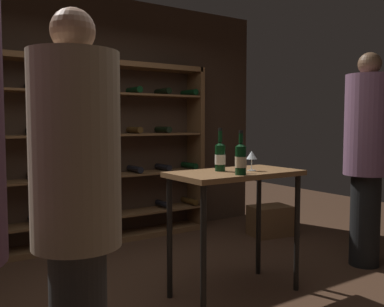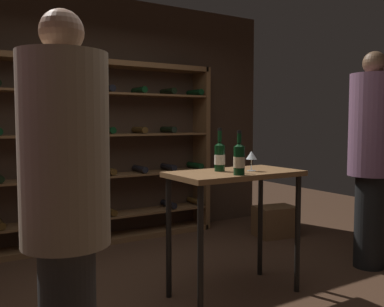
{
  "view_description": "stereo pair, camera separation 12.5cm",
  "coord_description": "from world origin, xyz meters",
  "px_view_note": "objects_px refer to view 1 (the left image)",
  "views": [
    {
      "loc": [
        -1.73,
        -2.71,
        1.38
      ],
      "look_at": [
        0.21,
        0.16,
        1.12
      ],
      "focal_mm": 39.92,
      "sensor_mm": 36.0,
      "label": 1
    },
    {
      "loc": [
        -1.62,
        -2.78,
        1.38
      ],
      "look_at": [
        0.21,
        0.16,
        1.12
      ],
      "focal_mm": 39.92,
      "sensor_mm": 36.0,
      "label": 2
    }
  ],
  "objects_px": {
    "wine_bottle_green_slim": "(220,156)",
    "person_host_in_suit": "(76,196)",
    "wine_glass_stemmed_right": "(252,156)",
    "wine_crate": "(270,221)",
    "tasting_table": "(235,189)",
    "person_guest_khaki": "(367,149)",
    "wine_bottle_amber_reserve": "(241,159)",
    "wine_rack": "(69,154)"
  },
  "relations": [
    {
      "from": "wine_bottle_green_slim",
      "to": "person_host_in_suit",
      "type": "bearing_deg",
      "value": -151.7
    },
    {
      "from": "wine_glass_stemmed_right",
      "to": "wine_crate",
      "type": "bearing_deg",
      "value": 40.64
    },
    {
      "from": "person_host_in_suit",
      "to": "wine_glass_stemmed_right",
      "type": "height_order",
      "value": "person_host_in_suit"
    },
    {
      "from": "tasting_table",
      "to": "wine_crate",
      "type": "distance_m",
      "value": 1.99
    },
    {
      "from": "tasting_table",
      "to": "wine_glass_stemmed_right",
      "type": "relative_size",
      "value": 6.58
    },
    {
      "from": "person_guest_khaki",
      "to": "wine_bottle_amber_reserve",
      "type": "xyz_separation_m",
      "value": [
        -1.6,
        -0.04,
        -0.02
      ]
    },
    {
      "from": "person_host_in_suit",
      "to": "wine_bottle_amber_reserve",
      "type": "distance_m",
      "value": 1.48
    },
    {
      "from": "wine_rack",
      "to": "person_host_in_suit",
      "type": "bearing_deg",
      "value": -107.34
    },
    {
      "from": "wine_crate",
      "to": "tasting_table",
      "type": "bearing_deg",
      "value": -143.06
    },
    {
      "from": "tasting_table",
      "to": "person_host_in_suit",
      "type": "relative_size",
      "value": 0.55
    },
    {
      "from": "tasting_table",
      "to": "person_host_in_suit",
      "type": "height_order",
      "value": "person_host_in_suit"
    },
    {
      "from": "tasting_table",
      "to": "wine_bottle_amber_reserve",
      "type": "height_order",
      "value": "wine_bottle_amber_reserve"
    },
    {
      "from": "person_host_in_suit",
      "to": "person_guest_khaki",
      "type": "height_order",
      "value": "person_guest_khaki"
    },
    {
      "from": "wine_bottle_green_slim",
      "to": "wine_glass_stemmed_right",
      "type": "height_order",
      "value": "wine_bottle_green_slim"
    },
    {
      "from": "wine_rack",
      "to": "wine_crate",
      "type": "relative_size",
      "value": 7.02
    },
    {
      "from": "wine_bottle_green_slim",
      "to": "wine_glass_stemmed_right",
      "type": "relative_size",
      "value": 2.15
    },
    {
      "from": "wine_rack",
      "to": "wine_bottle_green_slim",
      "type": "height_order",
      "value": "wine_rack"
    },
    {
      "from": "wine_crate",
      "to": "person_host_in_suit",
      "type": "bearing_deg",
      "value": -148.85
    },
    {
      "from": "person_host_in_suit",
      "to": "wine_glass_stemmed_right",
      "type": "relative_size",
      "value": 11.93
    },
    {
      "from": "person_host_in_suit",
      "to": "wine_bottle_amber_reserve",
      "type": "xyz_separation_m",
      "value": [
        1.4,
        0.49,
        0.07
      ]
    },
    {
      "from": "tasting_table",
      "to": "person_guest_khaki",
      "type": "height_order",
      "value": "person_guest_khaki"
    },
    {
      "from": "wine_rack",
      "to": "tasting_table",
      "type": "distance_m",
      "value": 2.1
    },
    {
      "from": "wine_rack",
      "to": "wine_bottle_amber_reserve",
      "type": "relative_size",
      "value": 10.33
    },
    {
      "from": "wine_rack",
      "to": "tasting_table",
      "type": "height_order",
      "value": "wine_rack"
    },
    {
      "from": "tasting_table",
      "to": "wine_bottle_green_slim",
      "type": "distance_m",
      "value": 0.28
    },
    {
      "from": "person_guest_khaki",
      "to": "wine_glass_stemmed_right",
      "type": "height_order",
      "value": "person_guest_khaki"
    },
    {
      "from": "wine_glass_stemmed_right",
      "to": "tasting_table",
      "type": "bearing_deg",
      "value": 157.05
    },
    {
      "from": "wine_crate",
      "to": "wine_rack",
      "type": "bearing_deg",
      "value": 158.68
    },
    {
      "from": "wine_crate",
      "to": "wine_bottle_green_slim",
      "type": "xyz_separation_m",
      "value": [
        -1.59,
        -1.06,
        0.93
      ]
    },
    {
      "from": "person_host_in_suit",
      "to": "wine_glass_stemmed_right",
      "type": "bearing_deg",
      "value": 120.53
    },
    {
      "from": "wine_bottle_green_slim",
      "to": "wine_rack",
      "type": "bearing_deg",
      "value": 107.07
    },
    {
      "from": "wine_rack",
      "to": "person_guest_khaki",
      "type": "distance_m",
      "value": 3.05
    },
    {
      "from": "person_host_in_suit",
      "to": "wine_glass_stemmed_right",
      "type": "distance_m",
      "value": 1.76
    },
    {
      "from": "wine_rack",
      "to": "wine_crate",
      "type": "height_order",
      "value": "wine_rack"
    },
    {
      "from": "wine_rack",
      "to": "wine_bottle_green_slim",
      "type": "distance_m",
      "value": 2.0
    },
    {
      "from": "person_guest_khaki",
      "to": "wine_bottle_green_slim",
      "type": "height_order",
      "value": "person_guest_khaki"
    },
    {
      "from": "person_host_in_suit",
      "to": "person_guest_khaki",
      "type": "xyz_separation_m",
      "value": [
        3.0,
        0.53,
        0.08
      ]
    },
    {
      "from": "wine_crate",
      "to": "wine_bottle_amber_reserve",
      "type": "bearing_deg",
      "value": -140.53
    },
    {
      "from": "wine_rack",
      "to": "wine_glass_stemmed_right",
      "type": "bearing_deg",
      "value": -68.34
    },
    {
      "from": "wine_rack",
      "to": "person_guest_khaki",
      "type": "height_order",
      "value": "wine_rack"
    },
    {
      "from": "person_host_in_suit",
      "to": "wine_bottle_green_slim",
      "type": "bearing_deg",
      "value": 127.43
    },
    {
      "from": "wine_rack",
      "to": "wine_glass_stemmed_right",
      "type": "distance_m",
      "value": 2.19
    }
  ]
}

